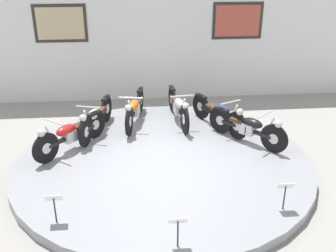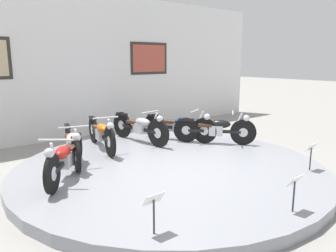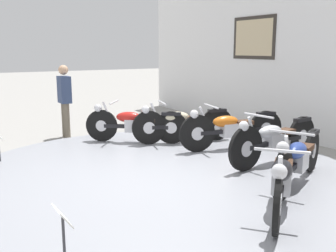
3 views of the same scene
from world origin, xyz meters
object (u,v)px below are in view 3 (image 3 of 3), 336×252
at_px(motorcycle_cream, 181,123).
at_px(motorcycle_blue, 298,157).
at_px(motorcycle_orange, 230,127).
at_px(visitor_standing, 65,97).
at_px(motorcycle_silver, 274,138).
at_px(motorcycle_black, 282,177).
at_px(info_placard_front_right, 63,224).
at_px(motorcycle_red, 134,123).

relative_size(motorcycle_cream, motorcycle_blue, 1.07).
distance_m(motorcycle_orange, visitor_standing, 3.80).
relative_size(motorcycle_cream, visitor_standing, 1.20).
xyz_separation_m(motorcycle_orange, motorcycle_silver, (1.04, 0.00, 0.01)).
height_order(motorcycle_orange, visitor_standing, visitor_standing).
bearing_deg(motorcycle_black, visitor_standing, -172.34).
relative_size(motorcycle_orange, motorcycle_black, 1.29).
bearing_deg(motorcycle_silver, info_placard_front_right, -70.97).
distance_m(motorcycle_cream, motorcycle_silver, 1.97).
bearing_deg(motorcycle_orange, motorcycle_silver, 0.02).
distance_m(motorcycle_red, info_placard_front_right, 4.34).
height_order(motorcycle_orange, motorcycle_black, motorcycle_orange).
height_order(motorcycle_silver, motorcycle_black, motorcycle_silver).
bearing_deg(motorcycle_blue, motorcycle_silver, 152.33).
distance_m(motorcycle_orange, motorcycle_blue, 1.98).
distance_m(motorcycle_cream, motorcycle_black, 3.34).
relative_size(motorcycle_red, visitor_standing, 0.98).
xyz_separation_m(motorcycle_silver, visitor_standing, (-4.25, -2.00, 0.31)).
bearing_deg(motorcycle_blue, info_placard_front_right, -83.32).
relative_size(motorcycle_red, motorcycle_orange, 0.79).
bearing_deg(motorcycle_blue, motorcycle_orange, 166.46).
bearing_deg(motorcycle_orange, visitor_standing, -148.18).
xyz_separation_m(motorcycle_red, motorcycle_silver, (2.37, 1.24, 0.02)).
xyz_separation_m(motorcycle_silver, motorcycle_blue, (0.88, -0.46, -0.02)).
height_order(motorcycle_blue, motorcycle_black, motorcycle_blue).
bearing_deg(motorcycle_cream, motorcycle_silver, 13.67).
distance_m(motorcycle_red, motorcycle_silver, 2.68).
bearing_deg(info_placard_front_right, visitor_standing, 163.39).
bearing_deg(motorcycle_orange, motorcycle_blue, -13.54).
relative_size(motorcycle_red, motorcycle_black, 1.02).
distance_m(motorcycle_red, motorcycle_orange, 1.82).
bearing_deg(motorcycle_cream, motorcycle_orange, 28.04).
distance_m(motorcycle_silver, motorcycle_black, 1.83).
bearing_deg(motorcycle_red, motorcycle_cream, 59.40).
bearing_deg(visitor_standing, motorcycle_cream, 33.15).
xyz_separation_m(motorcycle_cream, motorcycle_silver, (1.91, 0.46, 0.01)).
bearing_deg(info_placard_front_right, motorcycle_orange, 122.22).
relative_size(motorcycle_red, info_placard_front_right, 3.04).
distance_m(motorcycle_red, motorcycle_black, 3.71).
distance_m(motorcycle_orange, motorcycle_silver, 1.04).
height_order(motorcycle_cream, visitor_standing, visitor_standing).
distance_m(motorcycle_orange, motorcycle_black, 2.68).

